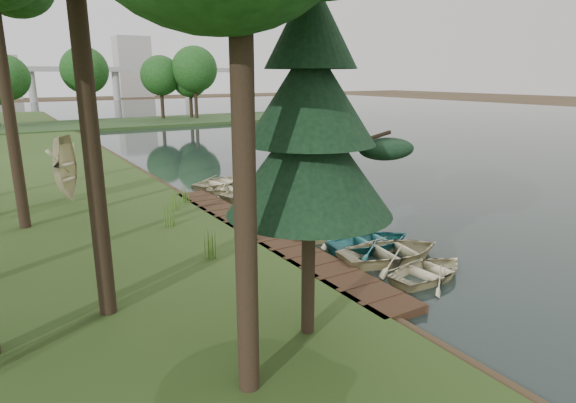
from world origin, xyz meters
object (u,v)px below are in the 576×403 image
rowboat_2 (371,240)px  boardwalk (262,235)px  stored_rowboat (70,195)px  rowboat_1 (392,250)px  rowboat_0 (430,269)px  pine_tree (310,124)px

rowboat_2 → boardwalk: bearing=47.5°
boardwalk → stored_rowboat: stored_rowboat is taller
rowboat_1 → stored_rowboat: 16.18m
rowboat_2 → rowboat_1: bearing=178.6°
boardwalk → rowboat_1: bearing=-59.6°
rowboat_0 → rowboat_1: size_ratio=0.79×
rowboat_1 → rowboat_2: bearing=1.3°
stored_rowboat → pine_tree: bearing=-131.1°
stored_rowboat → pine_tree: pine_tree is taller
rowboat_1 → rowboat_2: (0.18, 1.30, -0.05)m
boardwalk → rowboat_0: (2.65, -6.37, 0.22)m
rowboat_2 → stored_rowboat: (-8.69, 12.45, 0.23)m
rowboat_0 → rowboat_2: size_ratio=0.90×
boardwalk → rowboat_1: size_ratio=4.07×
rowboat_0 → rowboat_1: bearing=-7.5°
boardwalk → pine_tree: 9.49m
boardwalk → pine_tree: (-2.80, -7.42, 5.21)m
rowboat_0 → boardwalk: bearing=16.5°
rowboat_2 → stored_rowboat: stored_rowboat is taller
rowboat_2 → pine_tree: (-5.67, -4.14, 4.95)m
rowboat_1 → pine_tree: (-5.49, -2.84, 4.90)m
rowboat_1 → stored_rowboat: bearing=40.9°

